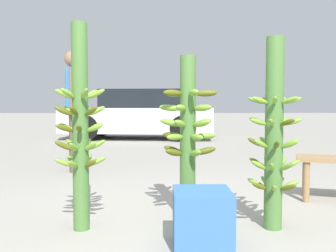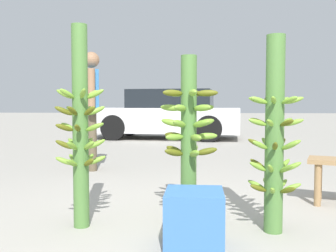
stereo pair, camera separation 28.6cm
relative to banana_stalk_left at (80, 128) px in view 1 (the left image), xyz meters
name	(u,v)px [view 1 (the left image)]	position (x,y,z in m)	size (l,w,h in m)	color
ground_plane	(186,234)	(0.76, -0.11, -0.75)	(80.00, 80.00, 0.00)	#9E998E
banana_stalk_left	(80,128)	(0.00, 0.00, 0.00)	(0.38, 0.38, 1.50)	#4C7A38
banana_stalk_center	(188,133)	(0.79, 0.23, -0.06)	(0.46, 0.46, 1.29)	#4C7A38
banana_stalk_right	(274,136)	(1.41, 0.00, -0.06)	(0.40, 0.40, 1.40)	#4C7A38
vendor_person	(73,100)	(-0.62, 2.42, 0.23)	(0.30, 0.66, 1.64)	brown
parked_car	(140,115)	(0.00, 7.41, -0.10)	(4.09, 2.04, 1.32)	silver
produce_crate	(202,218)	(0.85, -0.35, -0.56)	(0.37, 0.37, 0.37)	#386BB2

